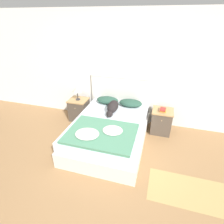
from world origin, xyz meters
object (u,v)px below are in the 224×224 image
bed (109,132)px  nightstand_right (161,121)px  pillow_left (107,100)px  nightstand_left (79,109)px  pillow_right (131,103)px  book_stack (163,110)px  table_lamp (77,90)px  dog (113,107)px

bed → nightstand_right: (1.02, 0.69, 0.02)m
bed → pillow_left: size_ratio=3.72×
bed → nightstand_left: 1.24m
pillow_left → pillow_right: same height
nightstand_left → nightstand_right: size_ratio=1.00×
bed → pillow_left: (-0.28, 0.77, 0.35)m
nightstand_right → pillow_left: (-1.30, 0.08, 0.32)m
book_stack → table_lamp: table_lamp is taller
pillow_left → table_lamp: bearing=-173.2°
bed → dog: 0.55m
pillow_left → dog: 0.45m
pillow_right → dog: size_ratio=0.81×
pillow_left → pillow_right: bearing=0.0°
bed → nightstand_right: 1.24m
pillow_left → book_stack: pillow_left is taller
nightstand_right → dog: (-1.06, -0.30, 0.35)m
pillow_right → book_stack: size_ratio=2.71×
pillow_right → table_lamp: (-1.30, -0.09, 0.22)m
nightstand_right → pillow_left: size_ratio=1.06×
pillow_right → dog: (-0.33, -0.38, 0.03)m
pillow_right → book_stack: bearing=-8.1°
nightstand_left → book_stack: bearing=-0.7°
pillow_left → table_lamp: table_lamp is taller
dog → pillow_left: bearing=122.5°
dog → table_lamp: table_lamp is taller
nightstand_right → table_lamp: (-2.04, -0.01, 0.54)m
bed → pillow_right: bearing=70.0°
nightstand_left → book_stack: 2.06m
book_stack → bed: bearing=-146.7°
pillow_right → dog: bearing=-130.9°
nightstand_left → book_stack: book_stack is taller
book_stack → table_lamp: size_ratio=0.59×
bed → table_lamp: (-1.02, 0.68, 0.57)m
nightstand_right → book_stack: (-0.00, -0.03, 0.31)m
nightstand_right → book_stack: bearing=-97.1°
book_stack → table_lamp: 2.05m
nightstand_left → table_lamp: 0.54m
bed → nightstand_left: size_ratio=3.52×
pillow_right → book_stack: pillow_right is taller
pillow_right → table_lamp: bearing=-176.1°
pillow_right → book_stack: (0.74, -0.10, -0.01)m
nightstand_right → table_lamp: size_ratio=1.69×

